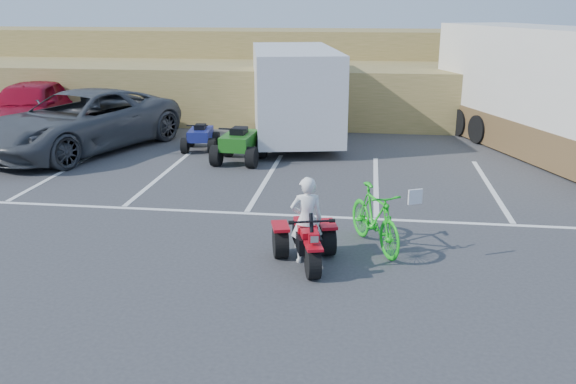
# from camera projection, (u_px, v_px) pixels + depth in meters

# --- Properties ---
(ground) EXTENTS (100.00, 100.00, 0.00)m
(ground) POSITION_uv_depth(u_px,v_px,m) (218.00, 259.00, 10.43)
(ground) COLOR #353538
(ground) RESTS_ON ground
(parking_stripes) EXTENTS (28.00, 5.16, 0.01)m
(parking_stripes) POSITION_uv_depth(u_px,v_px,m) (297.00, 192.00, 14.17)
(parking_stripes) COLOR white
(parking_stripes) RESTS_ON ground
(grass_embankment) EXTENTS (40.00, 8.50, 3.10)m
(grass_embankment) POSITION_uv_depth(u_px,v_px,m) (309.00, 75.00, 24.66)
(grass_embankment) COLOR olive
(grass_embankment) RESTS_ON ground
(red_trike_atv) EXTENTS (1.43, 1.68, 0.94)m
(red_trike_atv) POSITION_uv_depth(u_px,v_px,m) (308.00, 265.00, 10.21)
(red_trike_atv) COLOR #B30A15
(red_trike_atv) RESTS_ON ground
(rider) EXTENTS (0.62, 0.49, 1.49)m
(rider) POSITION_uv_depth(u_px,v_px,m) (307.00, 220.00, 10.13)
(rider) COLOR white
(rider) RESTS_ON ground
(green_dirt_bike) EXTENTS (1.30, 1.93, 1.13)m
(green_dirt_bike) POSITION_uv_depth(u_px,v_px,m) (375.00, 218.00, 10.77)
(green_dirt_bike) COLOR #14BF19
(green_dirt_bike) RESTS_ON ground
(grey_pickup) EXTENTS (5.04, 6.96, 1.76)m
(grey_pickup) POSITION_uv_depth(u_px,v_px,m) (80.00, 121.00, 17.85)
(grey_pickup) COLOR #404247
(grey_pickup) RESTS_ON ground
(red_car) EXTENTS (2.96, 5.49, 1.77)m
(red_car) POSITION_uv_depth(u_px,v_px,m) (29.00, 107.00, 20.21)
(red_car) COLOR maroon
(red_car) RESTS_ON ground
(cargo_trailer) EXTENTS (3.63, 6.49, 2.86)m
(cargo_trailer) POSITION_uv_depth(u_px,v_px,m) (294.00, 91.00, 19.23)
(cargo_trailer) COLOR silver
(cargo_trailer) RESTS_ON ground
(rv_motorhome) EXTENTS (5.83, 9.98, 3.51)m
(rv_motorhome) POSITION_uv_depth(u_px,v_px,m) (557.00, 103.00, 17.08)
(rv_motorhome) COLOR silver
(rv_motorhome) RESTS_ON ground
(quad_atv_blue) EXTENTS (1.11, 1.41, 0.86)m
(quad_atv_blue) POSITION_uv_depth(u_px,v_px,m) (201.00, 150.00, 18.20)
(quad_atv_blue) COLOR navy
(quad_atv_blue) RESTS_ON ground
(quad_atv_green) EXTENTS (1.33, 1.72, 1.07)m
(quad_atv_green) POSITION_uv_depth(u_px,v_px,m) (240.00, 162.00, 16.84)
(quad_atv_green) COLOR #1A5C15
(quad_atv_green) RESTS_ON ground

